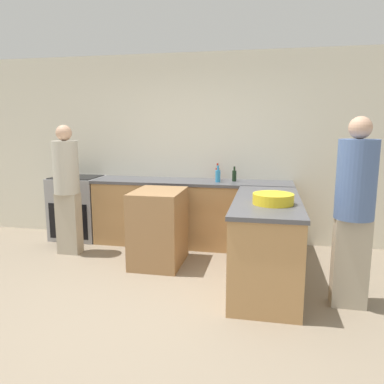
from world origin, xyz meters
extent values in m
plane|color=gray|center=(0.00, 0.00, 0.00)|extent=(14.00, 14.00, 0.00)
cube|color=silver|center=(0.00, 2.36, 1.35)|extent=(8.00, 0.06, 2.70)
cube|color=tan|center=(0.00, 2.04, 0.44)|extent=(2.76, 0.59, 0.89)
cube|color=#4C4C51|center=(0.00, 2.04, 0.91)|extent=(2.79, 0.62, 0.04)
cube|color=tan|center=(1.05, 0.89, 0.44)|extent=(0.66, 1.70, 0.89)
cube|color=#4C4C51|center=(1.05, 0.89, 0.91)|extent=(0.69, 1.73, 0.04)
cube|color=#99999E|center=(-1.75, 2.04, 0.46)|extent=(0.71, 0.59, 0.93)
cube|color=black|center=(-1.75, 1.74, 0.32)|extent=(0.60, 0.01, 0.52)
cube|color=black|center=(-1.75, 2.04, 0.93)|extent=(0.65, 0.54, 0.01)
cube|color=#997047|center=(-0.24, 1.23, 0.46)|extent=(0.58, 0.75, 0.92)
cylinder|color=yellow|center=(1.10, 0.64, 0.98)|extent=(0.40, 0.40, 0.10)
cylinder|color=red|center=(0.35, 2.16, 1.01)|extent=(0.06, 0.06, 0.17)
cylinder|color=red|center=(0.35, 2.16, 1.13)|extent=(0.03, 0.03, 0.07)
cylinder|color=#338CBF|center=(0.38, 1.98, 1.01)|extent=(0.07, 0.07, 0.16)
cylinder|color=#338CBF|center=(0.38, 1.98, 1.12)|extent=(0.03, 0.03, 0.06)
cylinder|color=black|center=(0.59, 2.11, 1.00)|extent=(0.06, 0.06, 0.15)
cylinder|color=black|center=(0.59, 2.11, 1.10)|extent=(0.03, 0.03, 0.06)
cube|color=#ADA38E|center=(-1.52, 1.36, 0.41)|extent=(0.29, 0.18, 0.81)
cylinder|color=#B7B2A3|center=(-1.52, 1.36, 1.15)|extent=(0.33, 0.33, 0.68)
sphere|color=tan|center=(-1.52, 1.36, 1.59)|extent=(0.20, 0.20, 0.20)
cube|color=#ADA38E|center=(1.82, 0.52, 0.42)|extent=(0.31, 0.19, 0.85)
cylinder|color=#4C6699|center=(1.82, 0.52, 1.21)|extent=(0.35, 0.35, 0.72)
sphere|color=tan|center=(1.82, 0.52, 1.67)|extent=(0.20, 0.20, 0.20)
camera|label=1|loc=(1.04, -3.03, 1.68)|focal=35.00mm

